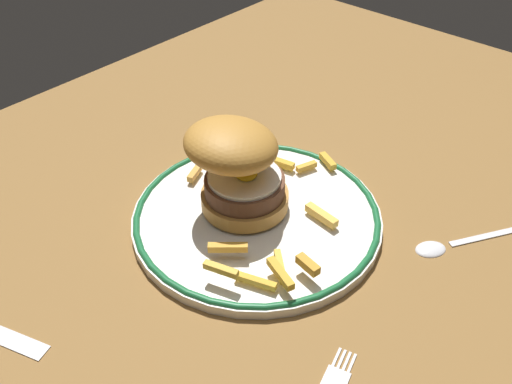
{
  "coord_description": "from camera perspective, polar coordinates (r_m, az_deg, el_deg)",
  "views": [
    {
      "loc": [
        -38.06,
        -33.1,
        45.41
      ],
      "look_at": [
        -0.15,
        0.57,
        4.6
      ],
      "focal_mm": 40.18,
      "sensor_mm": 36.0,
      "label": 1
    }
  ],
  "objects": [
    {
      "name": "spoon",
      "position": [
        0.68,
        18.11,
        -5.0
      ],
      "size": [
        12.23,
        8.41,
        0.9
      ],
      "color": "silver",
      "rests_on": "ground_plane"
    },
    {
      "name": "fries_pile",
      "position": [
        0.66,
        1.18,
        -1.91
      ],
      "size": [
        25.87,
        23.73,
        2.82
      ],
      "color": "gold",
      "rests_on": "dinner_plate"
    },
    {
      "name": "burger",
      "position": [
        0.65,
        -2.0,
        2.58
      ],
      "size": [
        13.76,
        13.42,
        11.57
      ],
      "color": "#B97E36",
      "rests_on": "dinner_plate"
    },
    {
      "name": "ground_plane",
      "position": [
        0.69,
        0.44,
        -4.4
      ],
      "size": [
        130.42,
        94.44,
        4.0
      ],
      "primitive_type": "cube",
      "color": "brown"
    },
    {
      "name": "dinner_plate",
      "position": [
        0.68,
        0.0,
        -2.49
      ],
      "size": [
        29.34,
        29.34,
        1.6
      ],
      "color": "white",
      "rests_on": "ground_plane"
    }
  ]
}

